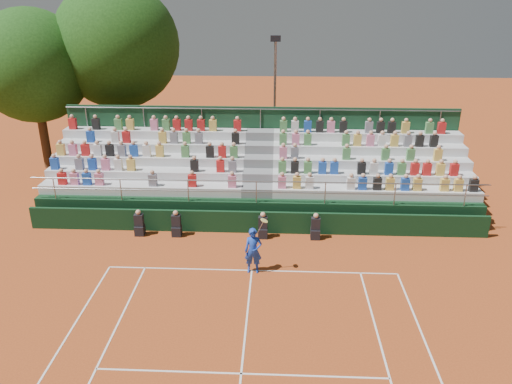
{
  "coord_description": "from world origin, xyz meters",
  "views": [
    {
      "loc": [
        0.92,
        -16.39,
        9.97
      ],
      "look_at": [
        0.0,
        3.5,
        1.8
      ],
      "focal_mm": 35.0,
      "sensor_mm": 36.0,
      "label": 1
    }
  ],
  "objects_px": {
    "tree_west": "(33,66)",
    "tree_east": "(117,46)",
    "floodlight_mast": "(275,88)",
    "tennis_player": "(253,251)"
  },
  "relations": [
    {
      "from": "tennis_player",
      "to": "floodlight_mast",
      "type": "relative_size",
      "value": 0.3
    },
    {
      "from": "tree_east",
      "to": "floodlight_mast",
      "type": "bearing_deg",
      "value": 4.11
    },
    {
      "from": "tree_east",
      "to": "tree_west",
      "type": "bearing_deg",
      "value": -157.43
    },
    {
      "from": "tree_west",
      "to": "floodlight_mast",
      "type": "bearing_deg",
      "value": 10.31
    },
    {
      "from": "tree_west",
      "to": "tree_east",
      "type": "distance_m",
      "value": 4.77
    },
    {
      "from": "tree_west",
      "to": "tennis_player",
      "type": "bearing_deg",
      "value": -41.51
    },
    {
      "from": "tree_east",
      "to": "floodlight_mast",
      "type": "xyz_separation_m",
      "value": [
        9.18,
        0.66,
        -2.49
      ]
    },
    {
      "from": "tennis_player",
      "to": "tree_west",
      "type": "bearing_deg",
      "value": 138.49
    },
    {
      "from": "tennis_player",
      "to": "tree_east",
      "type": "height_order",
      "value": "tree_east"
    },
    {
      "from": "floodlight_mast",
      "to": "tennis_player",
      "type": "bearing_deg",
      "value": -92.5
    }
  ]
}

